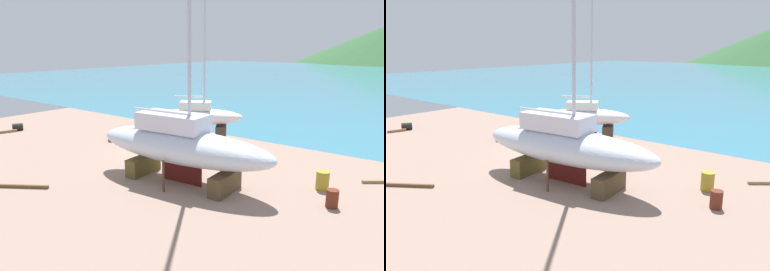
{
  "view_description": "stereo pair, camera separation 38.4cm",
  "coord_description": "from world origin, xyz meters",
  "views": [
    {
      "loc": [
        15.42,
        -17.63,
        6.94
      ],
      "look_at": [
        1.9,
        -0.38,
        1.55
      ],
      "focal_mm": 34.68,
      "sensor_mm": 36.0,
      "label": 1
    },
    {
      "loc": [
        15.72,
        -17.39,
        6.94
      ],
      "look_at": [
        1.9,
        -0.38,
        1.55
      ],
      "focal_mm": 34.68,
      "sensor_mm": 36.0,
      "label": 2
    }
  ],
  "objects": [
    {
      "name": "barrel_tipped_center",
      "position": [
        -3.68,
        2.61,
        0.39
      ],
      "size": [
        0.83,
        0.83,
        0.78
      ],
      "primitive_type": "cylinder",
      "rotation": [
        0.0,
        0.0,
        2.62
      ],
      "color": "brown",
      "rests_on": "ground"
    },
    {
      "name": "timber_short_cross",
      "position": [
        11.78,
        2.28,
        0.08
      ],
      "size": [
        1.13,
        0.93,
        0.16
      ],
      "primitive_type": "cube",
      "rotation": [
        0.0,
        0.0,
        0.67
      ],
      "color": "olive",
      "rests_on": "ground"
    },
    {
      "name": "worker",
      "position": [
        -2.32,
        6.35,
        0.89
      ],
      "size": [
        0.34,
        0.48,
        1.72
      ],
      "rotation": [
        0.0,
        0.0,
        0.23
      ],
      "color": "#2E7051",
      "rests_on": "ground"
    },
    {
      "name": "ground_plane",
      "position": [
        0.0,
        -4.16,
        0.0
      ],
      "size": [
        42.25,
        42.25,
        0.0
      ],
      "primitive_type": "plane",
      "color": "gray"
    },
    {
      "name": "timber_plank_near",
      "position": [
        -1.97,
        -9.31,
        0.08
      ],
      "size": [
        2.49,
        1.73,
        0.16
      ],
      "primitive_type": "cube",
      "rotation": [
        0.0,
        0.0,
        0.59
      ],
      "color": "brown",
      "rests_on": "ground"
    },
    {
      "name": "sailboat_far_slipway",
      "position": [
        -0.05,
        2.98,
        1.89
      ],
      "size": [
        6.19,
        4.71,
        11.33
      ],
      "rotation": [
        0.0,
        0.0,
        0.53
      ],
      "color": "#433126",
      "rests_on": "ground"
    },
    {
      "name": "timber_long_fore",
      "position": [
        -14.33,
        -3.88,
        0.1
      ],
      "size": [
        0.59,
        1.4,
        0.19
      ],
      "primitive_type": "cube",
      "rotation": [
        0.0,
        0.0,
        1.29
      ],
      "color": "brown",
      "rests_on": "ground"
    },
    {
      "name": "barrel_by_slipway",
      "position": [
        10.97,
        -2.02,
        0.4
      ],
      "size": [
        0.73,
        0.73,
        0.81
      ],
      "primitive_type": "cylinder",
      "rotation": [
        0.0,
        0.0,
        2.57
      ],
      "color": "maroon",
      "rests_on": "ground"
    },
    {
      "name": "barrel_ochre",
      "position": [
        -5.73,
        -0.25,
        0.28
      ],
      "size": [
        1.08,
        1.0,
        0.56
      ],
      "primitive_type": "cylinder",
      "rotation": [
        1.57,
        0.0,
        4.07
      ],
      "color": "brown",
      "rests_on": "ground"
    },
    {
      "name": "barrel_rust_far",
      "position": [
        -14.49,
        -2.94,
        0.29
      ],
      "size": [
        0.91,
        0.98,
        0.59
      ],
      "primitive_type": "cylinder",
      "rotation": [
        1.57,
        0.0,
        5.75
      ],
      "color": "black",
      "rests_on": "ground"
    },
    {
      "name": "sailboat_mid_port",
      "position": [
        3.79,
        -3.75,
        2.02
      ],
      "size": [
        10.37,
        3.64,
        16.36
      ],
      "rotation": [
        0.0,
        0.0,
        0.09
      ],
      "color": "brown",
      "rests_on": "ground"
    },
    {
      "name": "barrel_blue_faded",
      "position": [
        9.92,
        -0.23,
        0.46
      ],
      "size": [
        0.83,
        0.83,
        0.93
      ],
      "primitive_type": "cylinder",
      "rotation": [
        0.0,
        0.0,
        1.15
      ],
      "color": "olive",
      "rests_on": "ground"
    }
  ]
}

